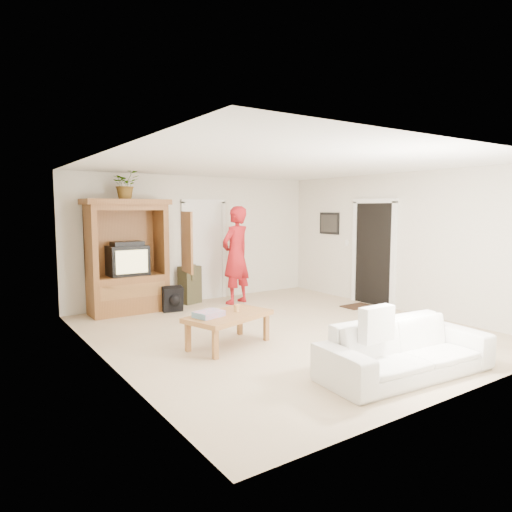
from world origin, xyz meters
The scene contains 19 objects.
floor centered at (0.00, 0.00, 0.00)m, with size 6.00×6.00×0.00m, color tan.
ceiling centered at (0.00, 0.00, 2.60)m, with size 6.00×6.00×0.00m, color white.
wall_back centered at (0.00, 3.00, 1.30)m, with size 5.50×5.50×0.00m, color silver.
wall_front centered at (0.00, -3.00, 1.30)m, with size 5.50×5.50×0.00m, color silver.
wall_left centered at (-2.75, 0.00, 1.30)m, with size 6.00×6.00×0.00m, color silver.
wall_right centered at (2.75, 0.00, 1.30)m, with size 6.00×6.00×0.00m, color silver.
armoire centered at (-1.58, 2.66, 0.91)m, with size 1.82×1.14×2.10m.
door_back centered at (0.15, 2.97, 1.02)m, with size 0.85×0.05×2.04m, color white.
doorway_right centered at (2.73, 0.60, 1.02)m, with size 0.05×0.90×2.04m, color black.
framed_picture centered at (2.73, 1.90, 1.60)m, with size 0.03×0.60×0.48m, color black.
doormat centered at (2.30, 0.60, 0.01)m, with size 0.60×0.40×0.02m, color #382316.
plant centered at (-1.60, 2.63, 2.37)m, with size 0.48×0.42×0.53m, color #4C7238.
man centered at (0.49, 2.23, 0.99)m, with size 0.72×0.47×1.98m, color #A4151B.
sofa centered at (0.01, -2.32, 0.31)m, with size 2.14×0.84×0.62m, color silver.
coffee_table centered at (-1.12, -0.18, 0.40)m, with size 1.37×1.00×0.46m.
towel centered at (-1.43, -0.18, 0.50)m, with size 0.38×0.28×0.08m, color #FE5473.
candle centered at (-0.95, -0.12, 0.51)m, with size 0.08×0.08×0.10m, color tan.
backpack_black centered at (-0.90, 2.26, 0.23)m, with size 0.37×0.22×0.46m, color black, non-canonical shape.
backpack_olive centered at (-0.29, 2.77, 0.38)m, with size 0.40×0.30×0.76m, color #47442B, non-canonical shape.
Camera 1 is at (-4.32, -5.60, 1.94)m, focal length 32.00 mm.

